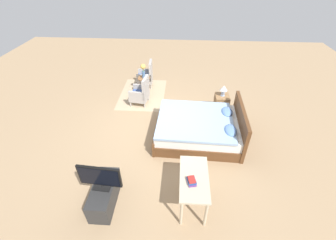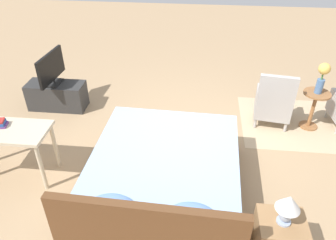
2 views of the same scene
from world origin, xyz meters
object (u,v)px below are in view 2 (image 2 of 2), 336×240
Objects in this scene: bed at (163,180)px; table_lamp at (288,206)px; tv_flatscreen at (51,69)px; vanity_desk at (7,136)px; side_table at (314,106)px; flower_vase at (323,75)px; tv_stand at (57,96)px; armchair_by_window_right at (273,103)px.

table_lamp is (-1.18, 0.70, 0.50)m from bed.
vanity_desk is at bearing 93.89° from tv_flatscreen.
bed reaches higher than table_lamp.
side_table is 1.29× the size of flower_vase.
flower_vase is 0.50× the size of tv_stand.
tv_stand is (4.18, -0.15, -0.16)m from side_table.
tv_stand is at bearing -2.05° from flower_vase.
vanity_desk is at bearing 20.61° from side_table.
bed is at bearing 173.49° from vanity_desk.
armchair_by_window_right is 3.80m from vanity_desk.
bed is at bearing 137.29° from tv_flatscreen.
flower_vase is at bearing 178.36° from armchair_by_window_right.
flower_vase is 4.19m from tv_flatscreen.
tv_stand is at bearing -86.18° from vanity_desk.
table_lamp is 3.27m from vanity_desk.
flower_vase reaches higher than bed.
bed is 2.28× the size of tv_stand.
bed is at bearing 137.26° from tv_stand.
vanity_desk is (-0.11, 1.68, 0.39)m from tv_stand.
side_table is 0.59× the size of vanity_desk.
armchair_by_window_right is 2.53m from table_lamp.
bed is 3.56× the size of side_table.
flower_vase is 1.45× the size of table_lamp.
armchair_by_window_right reaches higher than side_table.
armchair_by_window_right is at bearing -1.64° from flower_vase.
bed is at bearing 39.54° from flower_vase.
bed is at bearing 49.37° from armchair_by_window_right.
table_lamp is 4.16m from tv_flatscreen.
side_table reaches higher than tv_stand.
side_table is 4.20m from tv_flatscreen.
armchair_by_window_right is 0.88× the size of vanity_desk.
bed is 1.46m from table_lamp.
armchair_by_window_right is at bearing -1.64° from side_table.
table_lamp is (0.94, 2.45, -0.11)m from flower_vase.
tv_flatscreen is at bearing -86.11° from vanity_desk.
bed is 1.98m from vanity_desk.
vanity_desk is (1.95, -0.22, 0.32)m from bed.
side_table is at bearing 178.36° from armchair_by_window_right.
flower_vase reaches higher than tv_stand.
bed is 2.33m from armchair_by_window_right.
tv_flatscreen reaches higher than armchair_by_window_right.
tv_flatscreen is (4.18, -0.15, 0.35)m from side_table.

